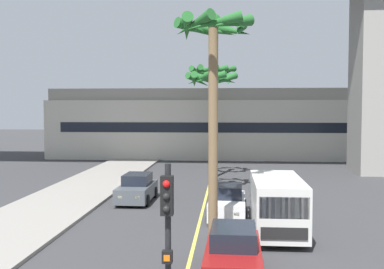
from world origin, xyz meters
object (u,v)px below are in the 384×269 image
object	(u,v)px
car_queue_third	(233,254)
delivery_van	(277,204)
traffic_light_median_near	(168,240)
palm_tree_far_median	(212,97)
palm_tree_farthest_median	(211,91)
palm_tree_mid_median	(213,56)
car_queue_second	(137,189)
palm_tree_near_median	(212,82)
car_queue_front	(227,203)

from	to	relation	value
car_queue_third	delivery_van	distance (m)	5.47
car_queue_third	traffic_light_median_near	xyz separation A→B (m)	(-1.33, -5.58, 1.99)
palm_tree_far_median	palm_tree_farthest_median	world-z (taller)	palm_tree_far_median
car_queue_third	palm_tree_mid_median	size ratio (longest dim) A/B	0.46
car_queue_third	delivery_van	size ratio (longest dim) A/B	0.79
car_queue_second	car_queue_third	bearing A→B (deg)	-65.25
delivery_van	traffic_light_median_near	bearing A→B (deg)	-106.68
delivery_van	palm_tree_far_median	xyz separation A→B (m)	(-3.61, 25.14, 5.06)
car_queue_third	palm_tree_farthest_median	size ratio (longest dim) A/B	0.54
palm_tree_mid_median	palm_tree_farthest_median	bearing A→B (deg)	92.48
palm_tree_mid_median	palm_tree_near_median	bearing A→B (deg)	92.15
car_queue_front	palm_tree_mid_median	world-z (taller)	palm_tree_mid_median
palm_tree_near_median	palm_tree_farthest_median	size ratio (longest dim) A/B	1.12
palm_tree_far_median	traffic_light_median_near	bearing A→B (deg)	-89.35
car_queue_second	palm_tree_far_median	world-z (taller)	palm_tree_far_median
delivery_van	traffic_light_median_near	xyz separation A→B (m)	(-3.20, -10.69, 1.43)
car_queue_second	car_queue_third	xyz separation A→B (m)	(5.31, -11.51, 0.00)
traffic_light_median_near	palm_tree_near_median	size ratio (longest dim) A/B	0.49
palm_tree_near_median	palm_tree_farthest_median	distance (m)	6.11
traffic_light_median_near	palm_tree_near_median	world-z (taller)	palm_tree_near_median
palm_tree_near_median	palm_tree_far_median	size ratio (longest dim) A/B	1.00
palm_tree_far_median	car_queue_third	bearing A→B (deg)	-86.71
car_queue_front	delivery_van	xyz separation A→B (m)	(2.08, -2.93, 0.57)
car_queue_second	palm_tree_far_median	distance (m)	19.88
car_queue_front	car_queue_third	world-z (taller)	same
car_queue_third	palm_tree_farthest_median	world-z (taller)	palm_tree_farthest_median
car_queue_front	palm_tree_near_median	distance (m)	14.28
car_queue_third	palm_tree_near_median	bearing A→B (deg)	93.86
car_queue_second	palm_tree_mid_median	xyz separation A→B (m)	(4.55, -7.72, 6.58)
car_queue_front	palm_tree_far_median	size ratio (longest dim) A/B	0.49
palm_tree_near_median	car_queue_front	bearing A→B (deg)	-84.62
palm_tree_near_median	palm_tree_farthest_median	world-z (taller)	palm_tree_near_median
car_queue_third	car_queue_second	bearing A→B (deg)	114.75
car_queue_front	palm_tree_far_median	distance (m)	22.96
traffic_light_median_near	palm_tree_near_median	distance (m)	26.67
car_queue_front	palm_tree_far_median	bearing A→B (deg)	93.94
car_queue_second	traffic_light_median_near	distance (m)	17.66
palm_tree_mid_median	palm_tree_far_median	world-z (taller)	palm_tree_mid_median
palm_tree_mid_median	palm_tree_farthest_median	size ratio (longest dim) A/B	1.17
car_queue_front	car_queue_second	distance (m)	6.18
traffic_light_median_near	palm_tree_mid_median	size ratio (longest dim) A/B	0.47
car_queue_second	palm_tree_near_median	distance (m)	11.91
palm_tree_near_median	palm_tree_mid_median	world-z (taller)	palm_tree_mid_median
palm_tree_near_median	palm_tree_far_median	xyz separation A→B (m)	(-0.34, 9.54, -0.86)
car_queue_front	car_queue_second	size ratio (longest dim) A/B	1.00
traffic_light_median_near	palm_tree_far_median	xyz separation A→B (m)	(-0.40, 35.83, 3.63)
delivery_van	palm_tree_mid_median	size ratio (longest dim) A/B	0.59
car_queue_front	palm_tree_near_median	world-z (taller)	palm_tree_near_median
car_queue_front	traffic_light_median_near	distance (m)	13.81
car_queue_front	delivery_van	bearing A→B (deg)	-54.71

